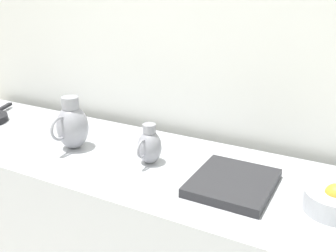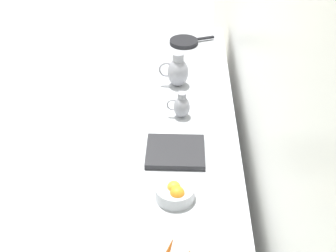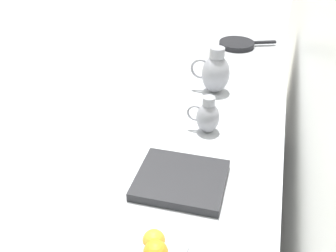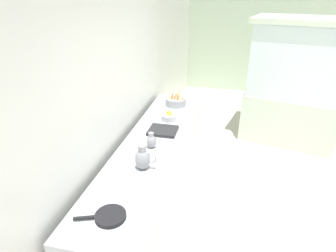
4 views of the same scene
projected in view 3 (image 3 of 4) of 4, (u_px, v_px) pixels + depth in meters
prep_counter at (198, 222)px, 2.01m from camera, size 0.69×3.16×0.90m
orange_bowl at (156, 248)px, 1.25m from camera, size 0.21×0.21×0.11m
metal_pitcher_tall at (215, 72)px, 2.16m from camera, size 0.21×0.15×0.25m
metal_pitcher_short at (207, 116)px, 1.84m from camera, size 0.15×0.11×0.18m
counter_sink_basin at (181, 180)px, 1.56m from camera, size 0.34×0.30×0.04m
skillet_on_counter at (237, 44)px, 2.76m from camera, size 0.38×0.24×0.03m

